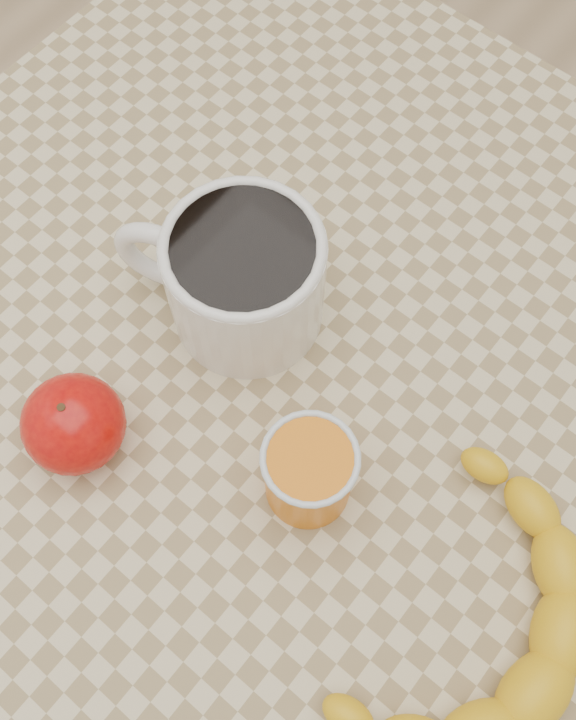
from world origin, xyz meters
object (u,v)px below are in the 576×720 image
Objects in this scene: table at (288,407)px; coffee_mug at (241,276)px; banana at (470,623)px; orange_juice_glass at (309,473)px; apple at (74,424)px.

coffee_mug reaches higher than table.
coffee_mug is at bearing 164.60° from banana.
table is 0.16m from orange_juice_glass.
banana is (0.15, -0.01, -0.02)m from orange_juice_glass.
banana is at bearing -18.37° from table.
banana is (0.30, 0.07, -0.01)m from apple.
apple is 0.37× the size of banana.
apple reaches higher than table.
coffee_mug is 0.67× the size of banana.
table is 0.25m from banana.
banana is (0.28, -0.09, -0.03)m from coffee_mug.
coffee_mug reaches higher than banana.
orange_juice_glass reaches higher than apple.
coffee_mug is at bearing 81.99° from apple.
table is 8.09× the size of apple.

